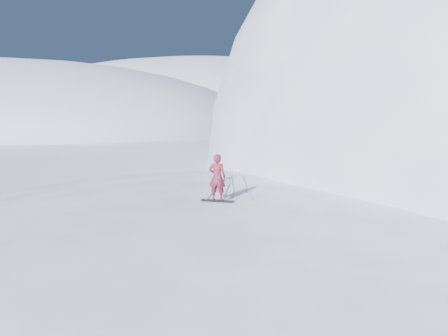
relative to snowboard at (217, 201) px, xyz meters
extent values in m
plane|color=white|center=(1.47, -2.45, -2.41)|extent=(400.00, 400.00, 0.00)
ellipsoid|color=white|center=(2.47, 0.55, -2.41)|extent=(36.00, 28.00, 4.80)
ellipsoid|color=white|center=(11.47, 17.55, -2.41)|extent=(28.00, 24.00, 18.00)
ellipsoid|color=white|center=(-38.53, 107.55, -2.41)|extent=(140.00, 90.00, 36.00)
ellipsoid|color=white|center=(-2.53, -4.45, -2.41)|extent=(6.00, 5.40, 0.80)
ellipsoid|color=white|center=(-0.53, 3.55, -2.41)|extent=(7.00, 6.30, 1.00)
ellipsoid|color=white|center=(8.47, 1.55, -2.41)|extent=(4.00, 3.60, 0.60)
cube|color=black|center=(0.00, 0.00, 0.00)|extent=(1.29, 0.28, 0.02)
imported|color=maroon|center=(0.00, 0.00, 0.91)|extent=(0.67, 0.45, 1.80)
ellipsoid|color=white|center=(-42.31, 35.76, -2.41)|extent=(9.73, 7.78, 6.81)
cube|color=silver|center=(-0.79, 2.98, 0.01)|extent=(0.70, 5.97, 0.04)
cube|color=silver|center=(-0.34, 2.98, 0.01)|extent=(1.14, 5.91, 0.04)
cube|color=silver|center=(-0.18, 2.98, 0.01)|extent=(1.86, 5.74, 0.04)
cube|color=silver|center=(0.46, 2.98, 0.01)|extent=(1.90, 5.73, 0.04)
camera|label=1|loc=(4.03, -14.20, 3.97)|focal=32.00mm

